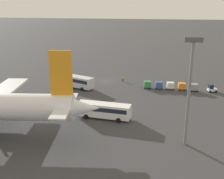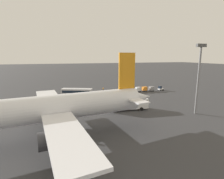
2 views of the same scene
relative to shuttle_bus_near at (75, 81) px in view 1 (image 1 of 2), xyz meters
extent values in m
plane|color=#38383A|center=(-7.23, -7.64, -2.02)|extent=(600.00, 600.00, 0.00)
cone|color=silver|center=(-10.07, 30.14, 4.07)|extent=(6.55, 4.90, 4.22)
cube|color=silver|center=(9.27, 21.41, 3.49)|extent=(6.81, 17.60, 0.44)
cube|color=orange|center=(-6.82, 30.52, 10.17)|extent=(3.75, 0.79, 7.50)
cube|color=silver|center=(-7.19, 30.48, 4.54)|extent=(4.01, 12.41, 0.28)
cube|color=silver|center=(0.00, 0.00, -0.10)|extent=(11.40, 6.98, 2.94)
cube|color=#192333|center=(0.00, 0.00, 0.41)|extent=(10.59, 6.66, 0.94)
cylinder|color=black|center=(3.77, -0.04, -1.52)|extent=(1.04, 0.67, 1.00)
cylinder|color=black|center=(2.62, -2.70, -1.52)|extent=(1.04, 0.67, 1.00)
cylinder|color=black|center=(-2.62, 2.70, -1.52)|extent=(1.04, 0.67, 1.00)
cylinder|color=black|center=(-3.77, 0.04, -1.52)|extent=(1.04, 0.67, 1.00)
cube|color=white|center=(-11.97, 20.06, -0.18)|extent=(11.45, 3.97, 2.78)
cube|color=#192333|center=(-11.97, 20.06, 0.31)|extent=(10.56, 3.91, 0.89)
cylinder|color=black|center=(-8.35, 21.07, -1.52)|extent=(1.03, 0.41, 1.00)
cylinder|color=black|center=(-8.68, 18.26, -1.52)|extent=(1.03, 0.41, 1.00)
cylinder|color=black|center=(-15.26, 21.86, -1.52)|extent=(1.03, 0.41, 1.00)
cylinder|color=black|center=(-15.58, 19.06, -1.52)|extent=(1.03, 0.41, 1.00)
cube|color=white|center=(-37.50, -1.89, -1.37)|extent=(2.66, 1.90, 0.70)
cube|color=#192333|center=(-37.09, -1.77, -0.47)|extent=(1.36, 1.42, 1.10)
cylinder|color=black|center=(-36.88, -0.98, -1.72)|extent=(0.64, 0.37, 0.60)
cylinder|color=black|center=(-36.50, -2.33, -1.72)|extent=(0.64, 0.37, 0.60)
cylinder|color=black|center=(-38.49, -1.44, -1.72)|extent=(0.64, 0.37, 0.60)
cylinder|color=black|center=(-38.12, -2.79, -1.72)|extent=(0.64, 0.37, 0.60)
cylinder|color=#1E1E2D|center=(-12.48, -8.41, -1.60)|extent=(0.32, 0.32, 0.85)
cylinder|color=orange|center=(-12.48, -8.41, -0.85)|extent=(0.38, 0.38, 0.65)
sphere|color=tan|center=(-12.48, -8.41, -0.40)|extent=(0.24, 0.24, 0.24)
cube|color=#38383D|center=(-32.70, -1.78, -1.61)|extent=(2.17, 1.89, 0.10)
cube|color=gray|center=(-32.70, -1.78, -0.76)|extent=(2.07, 1.80, 1.60)
cylinder|color=black|center=(-32.02, -1.06, -1.84)|extent=(0.37, 0.16, 0.36)
cylinder|color=black|center=(-31.88, -2.34, -1.84)|extent=(0.37, 0.16, 0.36)
cylinder|color=black|center=(-33.53, -1.23, -1.84)|extent=(0.37, 0.16, 0.36)
cylinder|color=black|center=(-33.39, -2.50, -1.84)|extent=(0.37, 0.16, 0.36)
cube|color=#38383D|center=(-29.57, -2.25, -1.61)|extent=(2.17, 1.89, 0.10)
cube|color=orange|center=(-29.57, -2.25, -0.76)|extent=(2.07, 1.80, 1.60)
cylinder|color=black|center=(-28.88, -1.53, -1.84)|extent=(0.37, 0.16, 0.36)
cylinder|color=black|center=(-28.74, -2.80, -1.84)|extent=(0.37, 0.16, 0.36)
cylinder|color=black|center=(-30.39, -1.70, -1.84)|extent=(0.37, 0.16, 0.36)
cylinder|color=black|center=(-30.25, -2.97, -1.84)|extent=(0.37, 0.16, 0.36)
cube|color=#38383D|center=(-26.43, -2.30, -1.61)|extent=(2.17, 1.89, 0.10)
cube|color=silver|center=(-26.43, -2.30, -0.76)|extent=(2.07, 1.80, 1.60)
cylinder|color=black|center=(-25.75, -1.58, -1.84)|extent=(0.37, 0.16, 0.36)
cylinder|color=black|center=(-25.61, -2.85, -1.84)|extent=(0.37, 0.16, 0.36)
cylinder|color=black|center=(-27.26, -1.74, -1.84)|extent=(0.37, 0.16, 0.36)
cylinder|color=black|center=(-27.12, -3.02, -1.84)|extent=(0.37, 0.16, 0.36)
cube|color=#38383D|center=(-23.30, -2.45, -1.61)|extent=(2.17, 1.89, 0.10)
cube|color=#33569E|center=(-23.30, -2.45, -0.76)|extent=(2.07, 1.80, 1.60)
cylinder|color=black|center=(-22.61, -1.73, -1.84)|extent=(0.37, 0.16, 0.36)
cylinder|color=black|center=(-22.47, -3.00, -1.84)|extent=(0.37, 0.16, 0.36)
cylinder|color=black|center=(-24.12, -1.90, -1.84)|extent=(0.37, 0.16, 0.36)
cylinder|color=black|center=(-23.98, -3.17, -1.84)|extent=(0.37, 0.16, 0.36)
cube|color=#38383D|center=(-20.16, -2.44, -1.61)|extent=(2.17, 1.89, 0.10)
cube|color=#38844C|center=(-20.16, -2.44, -0.76)|extent=(2.07, 1.80, 1.60)
cylinder|color=black|center=(-19.48, -1.72, -1.84)|extent=(0.37, 0.16, 0.36)
cylinder|color=black|center=(-19.34, -2.99, -1.84)|extent=(0.37, 0.16, 0.36)
cylinder|color=black|center=(-20.99, -1.89, -1.84)|extent=(0.37, 0.16, 0.36)
cylinder|color=black|center=(-20.85, -3.16, -1.84)|extent=(0.37, 0.16, 0.36)
cylinder|color=slate|center=(-27.74, 28.78, 6.72)|extent=(0.50, 0.50, 17.48)
cube|color=#4C4C4C|center=(-27.74, 28.78, 15.86)|extent=(2.80, 0.70, 0.80)
camera|label=1|loc=(-22.18, 73.38, 21.60)|focal=45.00mm
camera|label=2|loc=(7.82, 64.27, 13.23)|focal=28.00mm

